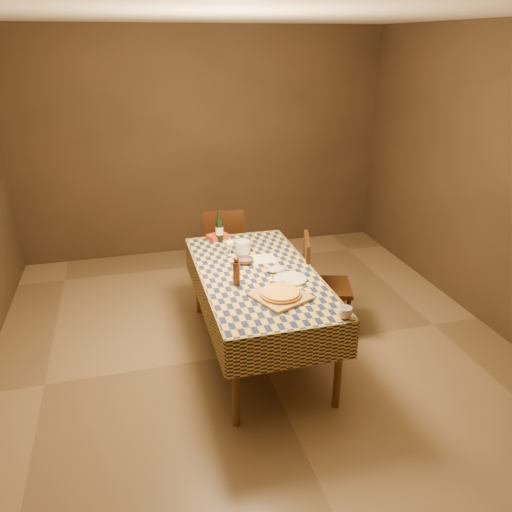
% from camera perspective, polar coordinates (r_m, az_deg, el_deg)
% --- Properties ---
extents(room, '(5.00, 5.10, 2.70)m').
position_cam_1_polar(room, '(3.87, 0.19, 5.84)').
color(room, brown).
rests_on(room, ground).
extents(dining_table, '(0.94, 1.84, 0.77)m').
position_cam_1_polar(dining_table, '(4.12, 0.18, -2.90)').
color(dining_table, brown).
rests_on(dining_table, ground).
extents(cutting_board, '(0.47, 0.47, 0.02)m').
position_cam_1_polar(cutting_board, '(3.70, 2.80, -4.62)').
color(cutting_board, '#A3814C').
rests_on(cutting_board, dining_table).
extents(pizza, '(0.34, 0.34, 0.03)m').
position_cam_1_polar(pizza, '(3.69, 2.81, -4.27)').
color(pizza, '#A8631C').
rests_on(pizza, cutting_board).
extents(pepper_mill, '(0.07, 0.07, 0.23)m').
position_cam_1_polar(pepper_mill, '(3.85, -2.25, -1.83)').
color(pepper_mill, '#4D2112').
rests_on(pepper_mill, dining_table).
extents(bowl, '(0.15, 0.15, 0.04)m').
position_cam_1_polar(bowl, '(4.25, -1.24, -0.54)').
color(bowl, '#604750').
rests_on(bowl, dining_table).
extents(wine_glass, '(0.08, 0.08, 0.14)m').
position_cam_1_polar(wine_glass, '(4.39, -3.00, 1.36)').
color(wine_glass, white).
rests_on(wine_glass, dining_table).
extents(wine_bottle, '(0.09, 0.09, 0.29)m').
position_cam_1_polar(wine_bottle, '(4.71, -4.21, 2.99)').
color(wine_bottle, black).
rests_on(wine_bottle, dining_table).
extents(deli_tub, '(0.16, 0.16, 0.11)m').
position_cam_1_polar(deli_tub, '(4.45, -1.51, 1.03)').
color(deli_tub, silver).
rests_on(deli_tub, dining_table).
extents(takeout_container, '(0.22, 0.19, 0.05)m').
position_cam_1_polar(takeout_container, '(4.79, -4.41, 2.22)').
color(takeout_container, '#B62F17').
rests_on(takeout_container, dining_table).
extents(white_plate, '(0.28, 0.28, 0.02)m').
position_cam_1_polar(white_plate, '(3.97, 3.92, -2.63)').
color(white_plate, silver).
rests_on(white_plate, dining_table).
extents(tumbler, '(0.13, 0.13, 0.08)m').
position_cam_1_polar(tumbler, '(3.48, 10.14, -6.39)').
color(tumbler, white).
rests_on(tumbler, dining_table).
extents(flour_patch, '(0.27, 0.22, 0.00)m').
position_cam_1_polar(flour_patch, '(4.34, 0.48, -0.34)').
color(flour_patch, white).
rests_on(flour_patch, dining_table).
extents(flour_bag, '(0.16, 0.13, 0.05)m').
position_cam_1_polar(flour_bag, '(4.10, 2.33, -1.52)').
color(flour_bag, '#A2AFD0').
rests_on(flour_bag, dining_table).
extents(chair_far, '(0.46, 0.46, 0.93)m').
position_cam_1_polar(chair_far, '(5.33, -3.80, 1.37)').
color(chair_far, black).
rests_on(chair_far, ground).
extents(chair_right, '(0.53, 0.53, 0.93)m').
position_cam_1_polar(chair_right, '(4.56, 7.12, -2.72)').
color(chair_right, black).
rests_on(chair_right, ground).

